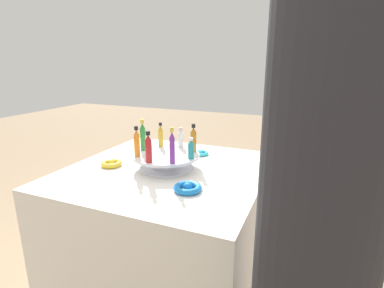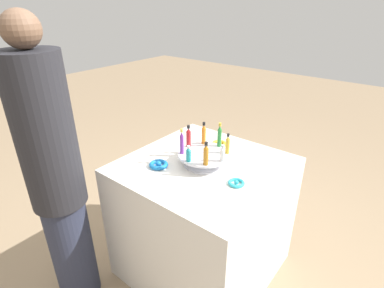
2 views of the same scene
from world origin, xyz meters
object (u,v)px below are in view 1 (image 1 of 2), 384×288
Objects in this scene: ribbon_bow_blue at (187,188)px; bottle_purple at (172,147)px; bottle_teal at (191,149)px; bottle_gold at (161,136)px; bottle_amber at (193,139)px; person_figure at (314,261)px; ribbon_bow_gold at (111,163)px; ribbon_bow_teal at (200,153)px; bottle_red at (148,148)px; bottle_orange at (137,143)px; bottle_clear at (181,138)px; display_stand at (166,160)px; bottle_green at (143,136)px.

bottle_purple is at bearing -39.34° from ribbon_bow_blue.
bottle_purple reaches higher than ribbon_bow_blue.
bottle_purple is 0.18m from ribbon_bow_blue.
bottle_teal is 0.21m from ribbon_bow_blue.
ribbon_bow_blue is at bearing 133.05° from bottle_gold.
bottle_amber is 0.08× the size of person_figure.
bottle_purple is 1.41× the size of ribbon_bow_blue.
bottle_teal is 0.77× the size of bottle_gold.
ribbon_bow_teal is at bearing -134.98° from ribbon_bow_gold.
bottle_teal is at bearing -140.97° from bottle_red.
bottle_purple is 1.55× the size of ribbon_bow_gold.
bottle_orange is at bearing -28.47° from bottle_red.
bottle_amber reaches higher than bottle_clear.
bottle_clear is (0.09, -0.05, -0.02)m from bottle_amber.
bottle_amber reaches higher than display_stand.
bottle_orange reaches higher than ribbon_bow_teal.
bottle_gold is at bearing -118.47° from bottle_green.
bottle_gold is 1.23× the size of ribbon_bow_gold.
display_stand is 0.15m from bottle_clear.
bottle_purple reaches higher than bottle_orange.
bottle_orange reaches higher than bottle_gold.
bottle_gold is 0.88× the size of bottle_orange.
bottle_green reaches higher than ribbon_bow_blue.
person_figure is (-0.55, 0.38, -0.11)m from bottle_purple.
bottle_red is at bearing 166.10° from ribbon_bow_gold.
bottle_purple is 0.09× the size of person_figure.
bottle_purple is at bearing 92.08° from ribbon_bow_teal.
bottle_teal is at bearing 129.03° from bottle_clear.
bottle_red is 0.88× the size of bottle_purple.
ribbon_bow_teal is (0.03, -0.17, -0.12)m from bottle_amber.
bottle_clear reaches higher than bottle_teal.
bottle_purple is (0.02, 0.18, 0.01)m from bottle_amber.
bottle_teal is 0.29m from ribbon_bow_teal.
bottle_purple is (-0.16, 0.20, 0.01)m from bottle_gold.
bottle_amber is 1.09× the size of bottle_gold.
bottle_green is at bearing -32.42° from ribbon_bow_blue.
bottle_teal is at bearing 106.53° from bottle_amber.
ribbon_bow_blue is at bearing 147.58° from bottle_green.
bottle_clear is at bearing -140.97° from bottle_green.
ribbon_bow_blue is (-0.20, 0.06, -0.12)m from bottle_red.
bottle_amber reaches higher than ribbon_bow_blue.
bottle_teal is 0.70× the size of bottle_amber.
ribbon_bow_teal is at bearing -102.03° from bottle_red.
bottle_amber is 1.36× the size of bottle_clear.
bottle_red is at bearing 151.53° from bottle_orange.
display_stand reaches higher than ribbon_bow_teal.
bottle_amber reaches higher than bottle_teal.
bottle_gold is (0.21, -0.11, 0.01)m from bottle_teal.
bottle_amber is at bearing -157.16° from ribbon_bow_gold.
bottle_teal is 0.18m from bottle_red.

